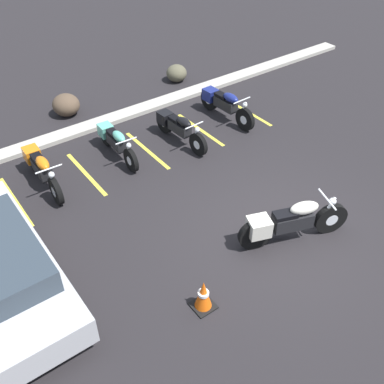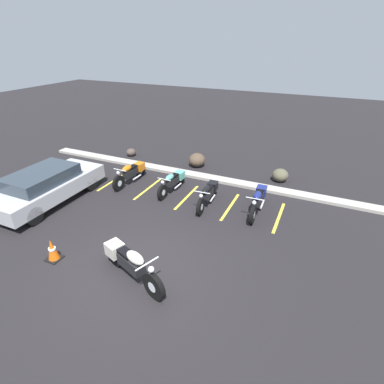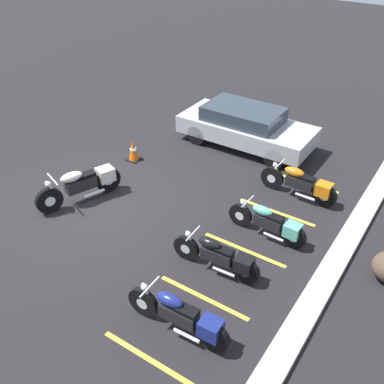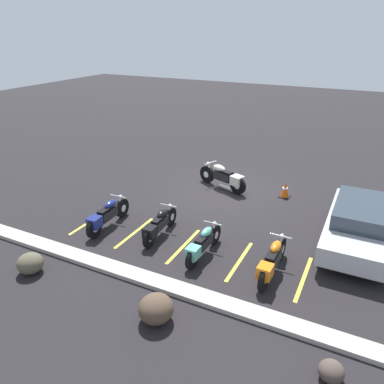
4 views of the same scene
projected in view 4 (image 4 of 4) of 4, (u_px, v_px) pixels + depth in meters
The scene contains 17 objects.
ground at pixel (221, 191), 14.98m from camera, with size 60.00×60.00×0.00m, color black.
motorcycle_cream_featured at pixel (224, 177), 14.95m from camera, with size 2.29×1.07×0.94m.
parked_bike_0 at pixel (272, 261), 9.71m from camera, with size 0.61×2.17×0.85m.
parked_bike_1 at pixel (203, 244), 10.51m from camera, with size 0.57×2.03×0.80m.
parked_bike_2 at pixel (159, 225), 11.52m from camera, with size 0.58×2.07×0.81m.
parked_bike_3 at pixel (106, 215), 12.03m from camera, with size 0.61×2.19×0.86m.
car_silver at pixel (360, 224), 11.07m from camera, with size 1.81×4.30×1.29m.
concrete_curb at pixel (131, 274), 9.85m from camera, with size 18.00×0.50×0.12m, color #A8A399.
landscape_rock_0 at pixel (30, 263), 9.90m from camera, with size 0.68×0.68×0.56m, color brown.
landscape_rock_1 at pixel (156, 309), 8.25m from camera, with size 0.81×0.79×0.64m, color brown.
landscape_rock_2 at pixel (331, 371), 6.90m from camera, with size 0.49×0.48×0.39m, color #4B3E37.
traffic_cone at pixel (285, 190), 14.30m from camera, with size 0.40×0.40×0.65m.
stall_line_0 at pixel (304, 278), 9.77m from camera, with size 0.10×2.10×0.00m, color gold.
stall_line_1 at pixel (240, 261), 10.49m from camera, with size 0.10×2.10×0.00m, color gold.
stall_line_2 at pixel (184, 246), 11.21m from camera, with size 0.10×2.10×0.00m, color gold.
stall_line_3 at pixel (135, 232), 11.93m from camera, with size 0.10×2.10×0.00m, color gold.
stall_line_4 at pixel (91, 221), 12.66m from camera, with size 0.10×2.10×0.00m, color gold.
Camera 4 is at (-5.08, 12.80, 6.03)m, focal length 35.00 mm.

